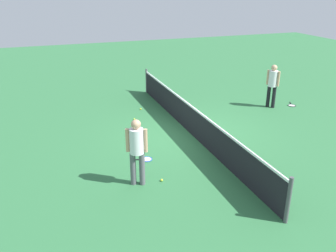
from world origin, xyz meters
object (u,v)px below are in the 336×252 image
Objects in this scene: player_far_side at (273,82)px; tennis_ball_by_net at (132,167)px; tennis_racket_far_player at (292,105)px; tennis_racket_near_player at (146,159)px; tennis_ball_midcourt at (134,119)px; tennis_ball_near_player at (162,180)px; tennis_ball_baseline at (141,109)px; player_near_side at (137,147)px.

tennis_ball_by_net is at bearing -64.68° from player_far_side.
tennis_ball_by_net is (2.89, -7.38, 0.02)m from tennis_racket_far_player.
player_far_side is 2.80× the size of tennis_racket_near_player.
tennis_racket_far_player is 6.43m from tennis_ball_midcourt.
tennis_ball_midcourt is at bearing 174.10° from tennis_ball_near_player.
tennis_ball_baseline is (-1.01, 0.52, 0.00)m from tennis_ball_midcourt.
tennis_ball_near_player is (3.95, -5.93, -0.98)m from player_far_side.
tennis_ball_baseline is (-1.59, -5.88, 0.02)m from tennis_racket_far_player.
player_far_side is 5.25m from tennis_ball_baseline.
tennis_ball_midcourt is at bearing 166.36° from player_near_side.
tennis_racket_far_player is at bearing 84.80° from tennis_ball_midcourt.
player_far_side is at bearing 85.57° from tennis_ball_midcourt.
player_far_side reaches higher than tennis_ball_near_player.
tennis_racket_far_player is 9.03× the size of tennis_ball_by_net.
player_far_side is 2.85× the size of tennis_racket_far_player.
tennis_racket_near_player is at bearing 155.10° from player_near_side.
tennis_racket_near_player is 0.60m from tennis_ball_by_net.
tennis_racket_far_player is at bearing 80.28° from player_far_side.
tennis_ball_by_net is (0.36, -0.48, 0.02)m from tennis_racket_near_player.
tennis_racket_far_player is at bearing 116.48° from player_near_side.
tennis_ball_by_net reaches higher than tennis_racket_far_player.
player_near_side is 1.27m from tennis_ball_by_net.
tennis_ball_by_net is 1.00× the size of tennis_ball_midcourt.
tennis_ball_midcourt is at bearing 164.37° from tennis_ball_by_net.
tennis_ball_midcourt is (-0.42, -5.48, -0.98)m from player_far_side.
tennis_ball_baseline is (-1.43, -4.96, -0.98)m from player_far_side.
tennis_ball_by_net is 3.61m from tennis_ball_midcourt.
player_near_side is at bearing -13.64° from tennis_ball_midcourt.
player_far_side reaches higher than tennis_ball_midcourt.
player_near_side is 1.14m from tennis_ball_near_player.
player_far_side is 7.19m from tennis_ball_near_player.
player_near_side is 25.76× the size of tennis_ball_midcourt.
tennis_ball_near_player is at bearing 82.15° from player_near_side.
tennis_racket_far_player is at bearing 118.93° from tennis_ball_near_player.
tennis_racket_near_player is at bearing 127.08° from tennis_ball_by_net.
player_far_side reaches higher than tennis_ball_baseline.
tennis_racket_far_player is at bearing 74.87° from tennis_ball_baseline.
tennis_ball_near_player and tennis_ball_by_net have the same top height.
tennis_ball_baseline is (-4.48, 1.50, 0.00)m from tennis_ball_by_net.
player_near_side reaches higher than tennis_ball_by_net.
tennis_racket_near_player is at bearing -177.99° from tennis_ball_near_player.
tennis_ball_by_net is at bearing -149.84° from tennis_ball_near_player.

